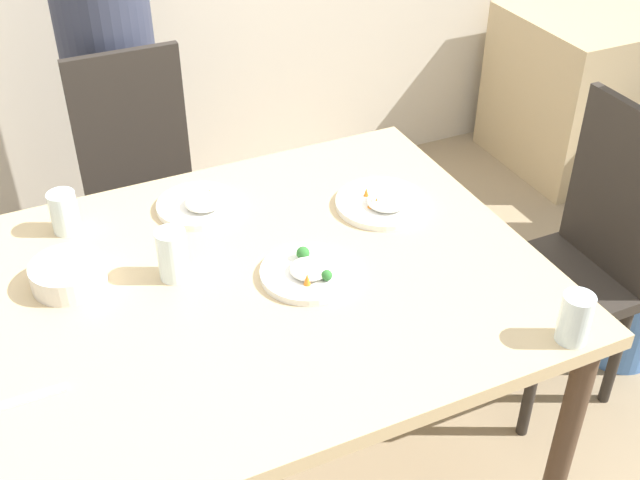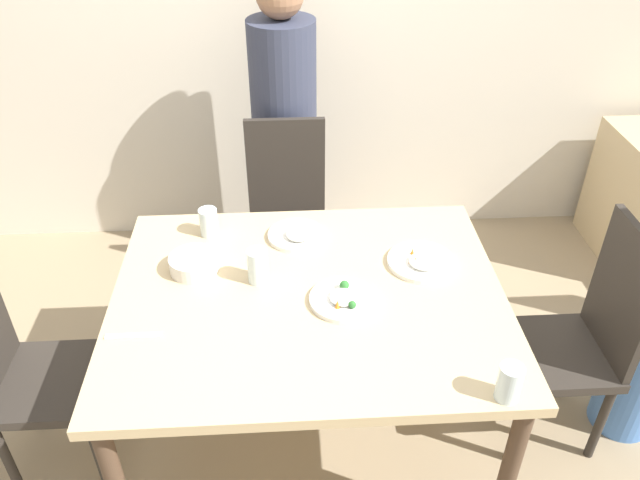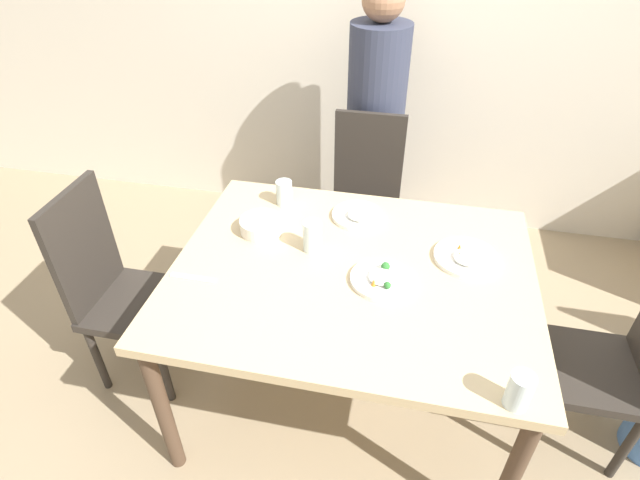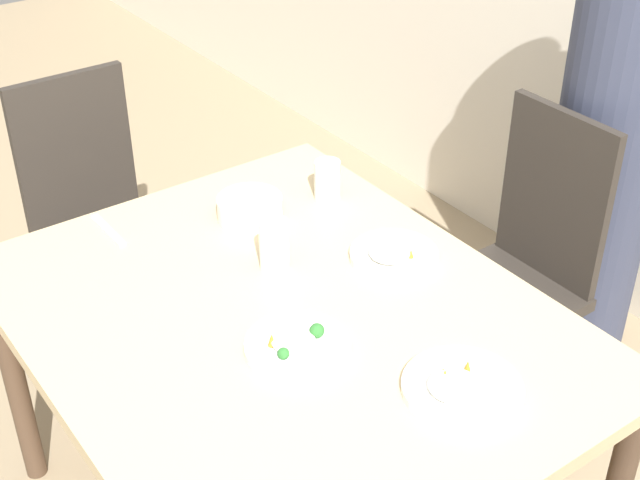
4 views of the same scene
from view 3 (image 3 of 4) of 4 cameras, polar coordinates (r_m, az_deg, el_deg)
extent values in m
plane|color=#998466|center=(2.49, 3.00, -16.89)|extent=(10.00, 10.00, 0.00)
cube|color=beige|center=(3.15, 9.25, 24.49)|extent=(10.00, 0.06, 2.70)
cube|color=tan|center=(1.94, 3.69, -3.77)|extent=(1.38, 1.10, 0.04)
cylinder|color=#4C3828|center=(2.07, -17.53, -17.99)|extent=(0.06, 0.06, 0.72)
cylinder|color=#4C3828|center=(1.96, 20.95, -24.04)|extent=(0.06, 0.06, 0.72)
cylinder|color=#4C3828|center=(2.68, -8.40, -1.44)|extent=(0.06, 0.06, 0.72)
cylinder|color=#4C3828|center=(2.59, 19.09, -4.98)|extent=(0.06, 0.06, 0.72)
cube|color=#2D2823|center=(2.79, 4.73, 2.13)|extent=(0.40, 0.40, 0.04)
cube|color=#2D2823|center=(2.79, 5.58, 9.15)|extent=(0.38, 0.03, 0.54)
cylinder|color=#2D2823|center=(2.81, 0.70, -3.04)|extent=(0.04, 0.04, 0.40)
cylinder|color=#2D2823|center=(2.78, 7.39, -3.93)|extent=(0.04, 0.04, 0.40)
cylinder|color=#2D2823|center=(3.07, 1.92, 0.83)|extent=(0.04, 0.04, 0.40)
cylinder|color=#2D2823|center=(3.04, 8.05, 0.06)|extent=(0.04, 0.04, 0.40)
cube|color=#2D2823|center=(2.28, 28.51, -12.89)|extent=(0.40, 0.40, 0.04)
cylinder|color=#2D2823|center=(2.50, 22.62, -13.16)|extent=(0.04, 0.04, 0.40)
cylinder|color=#2D2823|center=(2.30, 23.57, -19.37)|extent=(0.04, 0.04, 0.40)
cylinder|color=#2D2823|center=(2.60, 29.87, -13.57)|extent=(0.04, 0.04, 0.40)
cylinder|color=#2D2823|center=(2.41, 31.62, -19.50)|extent=(0.04, 0.04, 0.40)
cube|color=#2D2823|center=(2.41, -20.10, -6.87)|extent=(0.40, 0.40, 0.04)
cube|color=#2D2823|center=(2.34, -25.48, -0.83)|extent=(0.03, 0.38, 0.54)
cylinder|color=#2D2823|center=(2.41, -17.37, -14.02)|extent=(0.04, 0.04, 0.40)
cylinder|color=#2D2823|center=(2.59, -14.18, -8.63)|extent=(0.04, 0.04, 0.40)
cylinder|color=#2D2823|center=(2.56, -24.07, -12.23)|extent=(0.04, 0.04, 0.40)
cylinder|color=#2D2823|center=(2.73, -20.52, -7.31)|extent=(0.04, 0.04, 0.40)
cylinder|color=#33384C|center=(3.00, 6.11, 10.60)|extent=(0.33, 0.33, 1.37)
cylinder|color=silver|center=(2.11, -6.74, 1.67)|extent=(0.18, 0.18, 0.06)
cylinder|color=#BC5123|center=(2.10, -6.79, 2.27)|extent=(0.16, 0.16, 0.01)
cylinder|color=white|center=(2.20, 4.30, 2.81)|extent=(0.22, 0.22, 0.02)
ellipsoid|color=white|center=(2.17, 4.51, 2.93)|extent=(0.10, 0.10, 0.03)
cone|color=orange|center=(2.21, 5.08, 3.45)|extent=(0.02, 0.02, 0.02)
cone|color=orange|center=(2.20, 5.49, 3.38)|extent=(0.01, 0.01, 0.02)
cylinder|color=white|center=(2.04, 16.35, -1.92)|extent=(0.25, 0.25, 0.02)
ellipsoid|color=white|center=(2.01, 16.52, -1.90)|extent=(0.11, 0.11, 0.02)
cone|color=orange|center=(2.01, 15.66, -1.69)|extent=(0.02, 0.02, 0.03)
cone|color=orange|center=(2.01, 15.29, -1.63)|extent=(0.02, 0.02, 0.02)
cone|color=orange|center=(2.06, 15.68, -0.68)|extent=(0.01, 0.01, 0.03)
cylinder|color=white|center=(1.88, 7.04, -4.48)|extent=(0.23, 0.23, 0.02)
ellipsoid|color=white|center=(1.85, 7.03, -4.21)|extent=(0.10, 0.10, 0.02)
sphere|color=#2D702D|center=(1.90, 7.51, -2.99)|extent=(0.03, 0.03, 0.03)
cone|color=orange|center=(1.84, 7.48, -4.54)|extent=(0.02, 0.02, 0.02)
cone|color=orange|center=(1.82, 6.16, -4.82)|extent=(0.02, 0.02, 0.03)
sphere|color=#2D702D|center=(1.82, 7.71, -5.14)|extent=(0.03, 0.03, 0.03)
cylinder|color=silver|center=(1.98, -0.89, 0.44)|extent=(0.07, 0.07, 0.13)
cylinder|color=silver|center=(1.57, 21.81, -15.70)|extent=(0.07, 0.07, 0.12)
cylinder|color=silver|center=(2.27, -4.11, 5.42)|extent=(0.07, 0.07, 0.11)
cube|color=silver|center=(1.94, -14.31, -4.17)|extent=(0.18, 0.02, 0.01)
camera|label=1|loc=(0.69, -78.55, 5.46)|focal=45.00mm
camera|label=2|loc=(0.37, -129.81, 6.27)|focal=35.00mm
camera|label=4|loc=(1.32, 79.70, 8.87)|focal=50.00mm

